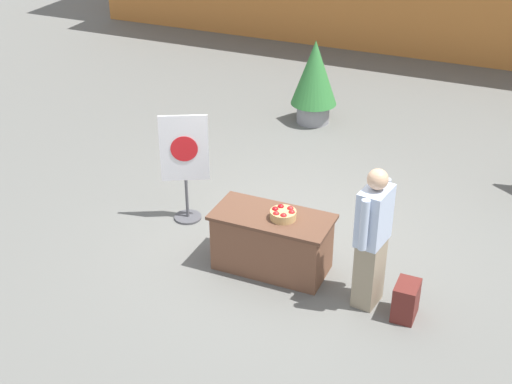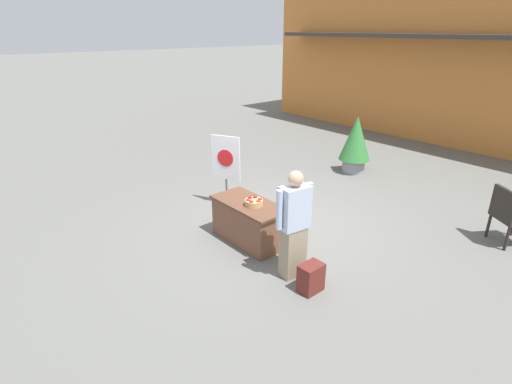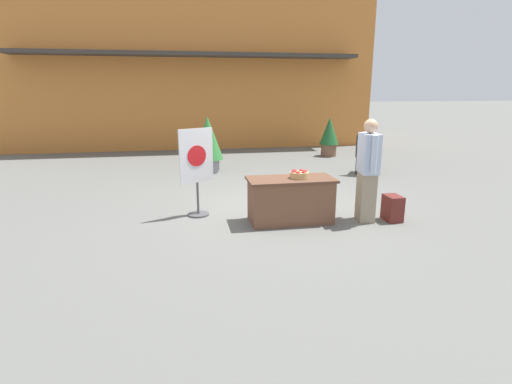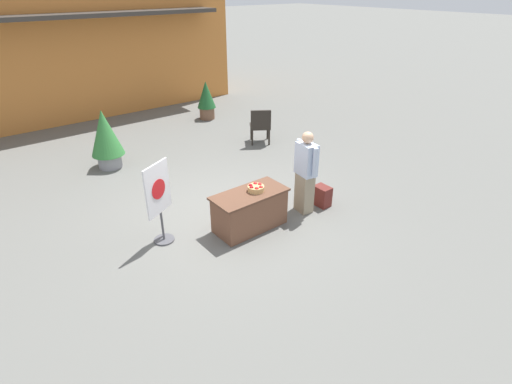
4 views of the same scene
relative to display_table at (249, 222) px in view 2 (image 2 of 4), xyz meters
The scene contains 9 objects.
ground_plane 0.83m from the display_table, 92.54° to the left, with size 120.00×120.00×0.00m, color slate.
storefront_building 10.42m from the display_table, 97.07° to the left, with size 13.22×4.42×5.15m.
display_table is the anchor object (origin of this frame).
apple_basket 0.44m from the display_table, ahead, with size 0.30×0.30×0.13m.
person_visitor 1.31m from the display_table, ahead, with size 0.32×0.60×1.65m.
backpack 1.68m from the display_table, ahead, with size 0.24×0.34×0.42m.
poster_board 1.64m from the display_table, 157.57° to the left, with size 0.56×0.36×1.47m.
patio_chair 4.35m from the display_table, 48.36° to the left, with size 0.76×0.76×0.99m.
potted_plant_near_right 4.43m from the display_table, 103.35° to the left, with size 0.78×0.78×1.43m.
Camera 2 is at (4.73, -4.62, 3.43)m, focal length 28.00 mm.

